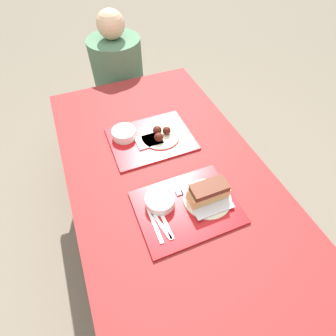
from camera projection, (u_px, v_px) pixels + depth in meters
ground_plane at (168, 236)px, 1.84m from camera, size 12.00×12.00×0.00m
picnic_table at (167, 181)px, 1.34m from camera, size 0.94×1.71×0.73m
picnic_bench_far at (120, 106)px, 2.20m from camera, size 0.89×0.28×0.43m
tray_near at (186, 207)px, 1.14m from camera, size 0.43×0.34×0.01m
tray_far at (151, 139)px, 1.42m from camera, size 0.43×0.34×0.01m
bowl_coleslaw_near at (160, 200)px, 1.13m from camera, size 0.13×0.13×0.05m
brisket_sandwich_plate at (208, 194)px, 1.13m from camera, size 0.21×0.21×0.10m
plastic_fork_near at (160, 223)px, 1.08m from camera, size 0.05×0.17×0.00m
plastic_knife_near at (165, 222)px, 1.09m from camera, size 0.02×0.17×0.00m
plastic_spoon_near at (155, 225)px, 1.08m from camera, size 0.02×0.17×0.00m
condiment_packet at (179, 193)px, 1.18m from camera, size 0.04×0.03×0.01m
bowl_coleslaw_far at (124, 133)px, 1.40m from camera, size 0.13×0.13×0.05m
wings_plate_far at (160, 135)px, 1.41m from camera, size 0.21×0.21×0.06m
napkin_far at (149, 141)px, 1.39m from camera, size 0.14×0.10×0.01m
person_seated_across at (118, 68)px, 1.95m from camera, size 0.37×0.37×0.67m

